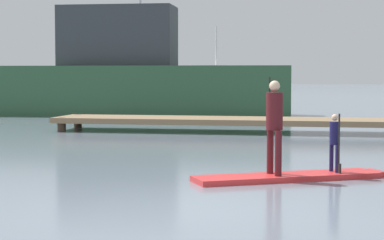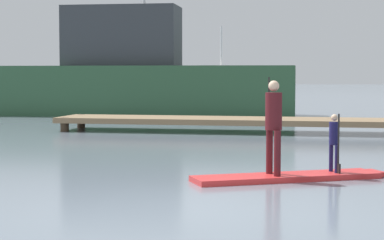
{
  "view_description": "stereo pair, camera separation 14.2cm",
  "coord_description": "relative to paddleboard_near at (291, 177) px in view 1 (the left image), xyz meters",
  "views": [
    {
      "loc": [
        2.0,
        -10.12,
        1.91
      ],
      "look_at": [
        -0.68,
        3.88,
        0.98
      ],
      "focal_mm": 66.48,
      "sensor_mm": 36.0,
      "label": 1
    },
    {
      "loc": [
        2.14,
        -10.1,
        1.91
      ],
      "look_at": [
        -0.68,
        3.88,
        0.98
      ],
      "focal_mm": 66.48,
      "sensor_mm": 36.0,
      "label": 2
    }
  ],
  "objects": [
    {
      "name": "paddleboard_near",
      "position": [
        0.0,
        0.0,
        0.0
      ],
      "size": [
        3.49,
        2.31,
        0.1
      ],
      "color": "red",
      "rests_on": "ground"
    },
    {
      "name": "fishing_boat_white_large",
      "position": [
        -8.76,
        18.65,
        1.62
      ],
      "size": [
        15.73,
        4.21,
        10.87
      ],
      "color": "#2D5638",
      "rests_on": "ground"
    },
    {
      "name": "motor_boat_small_navy",
      "position": [
        -6.79,
        33.26,
        0.78
      ],
      "size": [
        6.14,
        2.42,
        5.02
      ],
      "color": "#2D5638",
      "rests_on": "ground"
    },
    {
      "name": "floating_dock",
      "position": [
        -1.55,
        10.13,
        0.32
      ],
      "size": [
        13.51,
        2.16,
        0.47
      ],
      "color": "#846B4C",
      "rests_on": "ground"
    },
    {
      "name": "paddler_child_solo",
      "position": [
        0.78,
        0.41,
        0.65
      ],
      "size": [
        0.25,
        0.35,
        1.09
      ],
      "color": "#19194C",
      "rests_on": "paddleboard_near"
    },
    {
      "name": "paddler_adult",
      "position": [
        -0.3,
        -0.15,
        1.02
      ],
      "size": [
        0.41,
        0.48,
        1.75
      ],
      "color": "#4C1419",
      "rests_on": "paddleboard_near"
    },
    {
      "name": "ground_plane",
      "position": [
        -1.36,
        -2.73,
        -0.05
      ],
      "size": [
        240.0,
        240.0,
        0.0
      ],
      "primitive_type": "plane",
      "color": "slate"
    }
  ]
}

